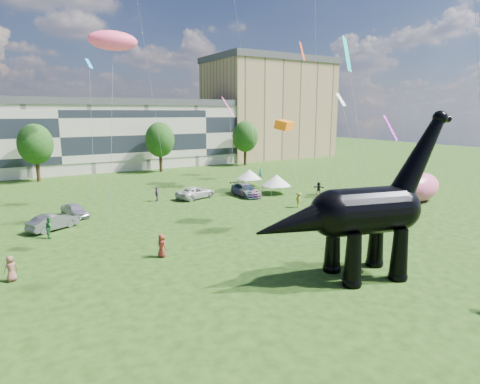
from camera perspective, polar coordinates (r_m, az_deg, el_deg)
ground at (r=25.73m, az=14.20°, el=-13.51°), size 220.00×220.00×0.00m
terrace_row at (r=78.84m, az=-24.70°, el=6.91°), size 78.00×11.00×12.00m
apartment_block at (r=99.16m, az=4.05°, el=11.49°), size 28.00×18.00×22.00m
tree_mid_left at (r=69.51m, az=-27.13°, el=6.48°), size 5.20×5.20×9.44m
tree_mid_right at (r=73.68m, az=-11.34°, el=7.70°), size 5.20×5.20×9.44m
tree_far_right at (r=81.54m, az=0.75°, el=8.25°), size 5.20×5.20×9.44m
dinosaur_sculpture at (r=26.84m, az=16.62°, el=-3.04°), size 13.66×5.38×11.17m
car_silver at (r=44.76m, az=-22.46°, el=-2.40°), size 2.57×4.42×1.41m
car_grey at (r=40.67m, az=-25.08°, el=-3.88°), size 4.74×3.47×1.49m
car_white at (r=50.60m, az=-6.30°, el=-0.06°), size 5.77×3.94×1.47m
car_dark at (r=51.56m, az=0.81°, el=0.27°), size 2.38×5.42×1.55m
gazebo_near at (r=53.14m, az=5.18°, el=1.69°), size 4.28×4.28×2.58m
gazebo_far at (r=58.59m, az=1.33°, el=2.53°), size 3.63×3.63×2.43m
inflatable_pink at (r=53.09m, az=24.26°, el=0.63°), size 7.50×4.83×3.47m
visitors at (r=37.05m, az=-3.88°, el=-4.01°), size 45.28×44.61×1.84m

